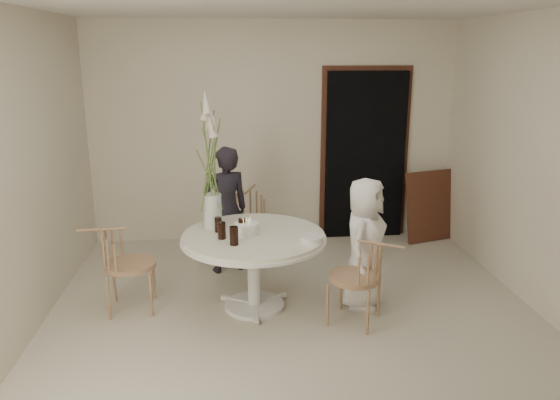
{
  "coord_description": "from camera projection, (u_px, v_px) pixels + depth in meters",
  "views": [
    {
      "loc": [
        -0.55,
        -4.45,
        2.36
      ],
      "look_at": [
        -0.1,
        0.3,
        1.03
      ],
      "focal_mm": 35.0,
      "sensor_mm": 36.0,
      "label": 1
    }
  ],
  "objects": [
    {
      "name": "ground",
      "position": [
        294.0,
        318.0,
        4.95
      ],
      "size": [
        4.5,
        4.5,
        0.0
      ],
      "primitive_type": "plane",
      "color": "beige",
      "rests_on": "ground"
    },
    {
      "name": "room_shell",
      "position": [
        296.0,
        141.0,
        4.52
      ],
      "size": [
        4.5,
        4.5,
        4.5
      ],
      "color": "silver",
      "rests_on": "ground"
    },
    {
      "name": "doorway",
      "position": [
        365.0,
        156.0,
        6.87
      ],
      "size": [
        1.0,
        0.1,
        2.1
      ],
      "primitive_type": "cube",
      "color": "black",
      "rests_on": "ground"
    },
    {
      "name": "door_trim",
      "position": [
        364.0,
        151.0,
        6.89
      ],
      "size": [
        1.12,
        0.03,
        2.22
      ],
      "primitive_type": "cube",
      "color": "brown",
      "rests_on": "ground"
    },
    {
      "name": "table",
      "position": [
        254.0,
        246.0,
        4.99
      ],
      "size": [
        1.33,
        1.33,
        0.73
      ],
      "color": "white",
      "rests_on": "ground"
    },
    {
      "name": "picture_frame",
      "position": [
        430.0,
        206.0,
        6.88
      ],
      "size": [
        0.7,
        0.38,
        0.88
      ],
      "primitive_type": "cube",
      "rotation": [
        -0.17,
        0.0,
        0.29
      ],
      "color": "brown",
      "rests_on": "ground"
    },
    {
      "name": "chair_far",
      "position": [
        248.0,
        213.0,
        6.32
      ],
      "size": [
        0.53,
        0.56,
        0.8
      ],
      "rotation": [
        0.0,
        0.0,
        -0.32
      ],
      "color": "tan",
      "rests_on": "ground"
    },
    {
      "name": "chair_right",
      "position": [
        367.0,
        271.0,
        4.71
      ],
      "size": [
        0.59,
        0.57,
        0.78
      ],
      "rotation": [
        0.0,
        0.0,
        -2.09
      ],
      "color": "tan",
      "rests_on": "ground"
    },
    {
      "name": "chair_left",
      "position": [
        117.0,
        257.0,
        4.98
      ],
      "size": [
        0.51,
        0.47,
        0.81
      ],
      "rotation": [
        0.0,
        0.0,
        1.63
      ],
      "color": "tan",
      "rests_on": "ground"
    },
    {
      "name": "girl",
      "position": [
        226.0,
        210.0,
        5.84
      ],
      "size": [
        0.59,
        0.49,
        1.38
      ],
      "primitive_type": "imported",
      "rotation": [
        0.0,
        0.0,
        3.52
      ],
      "color": "black",
      "rests_on": "ground"
    },
    {
      "name": "boy",
      "position": [
        365.0,
        243.0,
        5.04
      ],
      "size": [
        0.64,
        0.72,
        1.24
      ],
      "primitive_type": "imported",
      "rotation": [
        0.0,
        0.0,
        1.05
      ],
      "color": "white",
      "rests_on": "ground"
    },
    {
      "name": "birthday_cake",
      "position": [
        246.0,
        229.0,
        4.95
      ],
      "size": [
        0.22,
        0.22,
        0.16
      ],
      "rotation": [
        0.0,
        0.0,
        -0.18
      ],
      "color": "white",
      "rests_on": "table"
    },
    {
      "name": "cola_tumbler_a",
      "position": [
        242.0,
        226.0,
        4.96
      ],
      "size": [
        0.08,
        0.08,
        0.14
      ],
      "primitive_type": "cylinder",
      "rotation": [
        0.0,
        0.0,
        0.15
      ],
      "color": "black",
      "rests_on": "table"
    },
    {
      "name": "cola_tumbler_b",
      "position": [
        234.0,
        236.0,
        4.67
      ],
      "size": [
        0.1,
        0.1,
        0.16
      ],
      "primitive_type": "cylinder",
      "rotation": [
        0.0,
        0.0,
        -0.36
      ],
      "color": "black",
      "rests_on": "table"
    },
    {
      "name": "cola_tumbler_c",
      "position": [
        218.0,
        225.0,
        5.01
      ],
      "size": [
        0.08,
        0.08,
        0.14
      ],
      "primitive_type": "cylinder",
      "rotation": [
        0.0,
        0.0,
        -0.39
      ],
      "color": "black",
      "rests_on": "table"
    },
    {
      "name": "cola_tumbler_d",
      "position": [
        222.0,
        231.0,
        4.83
      ],
      "size": [
        0.08,
        0.08,
        0.15
      ],
      "primitive_type": "cylinder",
      "rotation": [
        0.0,
        0.0,
        -0.2
      ],
      "color": "black",
      "rests_on": "table"
    },
    {
      "name": "plate_stack",
      "position": [
        311.0,
        239.0,
        4.77
      ],
      "size": [
        0.25,
        0.25,
        0.05
      ],
      "primitive_type": "cylinder",
      "rotation": [
        0.0,
        0.0,
        -0.29
      ],
      "color": "white",
      "rests_on": "table"
    },
    {
      "name": "flower_vase",
      "position": [
        211.0,
        172.0,
        5.01
      ],
      "size": [
        0.17,
        0.17,
        1.28
      ],
      "rotation": [
        0.0,
        0.0,
        -0.25
      ],
      "color": "silver",
      "rests_on": "table"
    }
  ]
}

